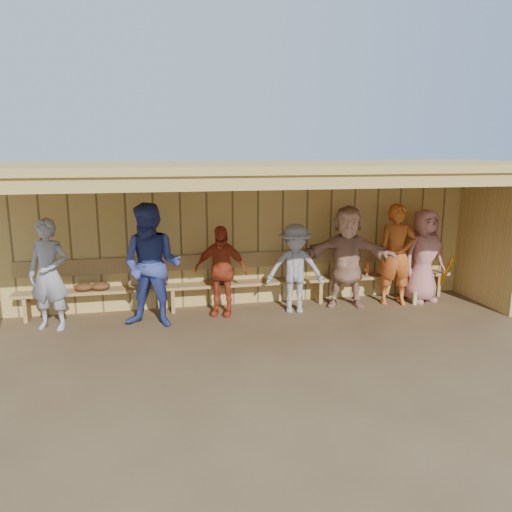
% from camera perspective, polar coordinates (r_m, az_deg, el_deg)
% --- Properties ---
extents(ground, '(90.00, 90.00, 0.00)m').
position_cam_1_polar(ground, '(7.79, 0.53, -8.11)').
color(ground, brown).
rests_on(ground, ground).
extents(player_a, '(0.72, 0.59, 1.70)m').
position_cam_1_polar(player_a, '(8.10, -22.60, -1.97)').
color(player_a, '#9998A0').
rests_on(player_a, ground).
extents(player_c, '(1.12, 1.00, 1.91)m').
position_cam_1_polar(player_c, '(7.74, -11.81, -1.11)').
color(player_c, '#313E88').
rests_on(player_c, ground).
extents(player_d, '(0.95, 0.65, 1.49)m').
position_cam_1_polar(player_d, '(8.18, -4.06, -1.68)').
color(player_d, '#AD381B').
rests_on(player_d, ground).
extents(player_e, '(1.07, 0.77, 1.50)m').
position_cam_1_polar(player_e, '(8.32, 4.50, -1.44)').
color(player_e, gray).
rests_on(player_e, ground).
extents(player_f, '(1.72, 0.97, 1.77)m').
position_cam_1_polar(player_f, '(8.71, 10.37, -0.08)').
color(player_f, tan).
rests_on(player_f, ground).
extents(player_g, '(0.73, 0.57, 1.77)m').
position_cam_1_polar(player_g, '(9.04, 15.77, 0.13)').
color(player_g, '#BE561E').
rests_on(player_g, ground).
extents(player_h, '(0.91, 0.68, 1.67)m').
position_cam_1_polar(player_h, '(9.35, 18.63, 0.01)').
color(player_h, '#B76E67').
rests_on(player_h, ground).
extents(dugout_structure, '(8.80, 3.20, 2.50)m').
position_cam_1_polar(dugout_structure, '(8.13, 2.21, 5.05)').
color(dugout_structure, tan).
rests_on(dugout_structure, ground).
extents(bench, '(7.60, 0.34, 0.93)m').
position_cam_1_polar(bench, '(8.68, -1.03, -2.34)').
color(bench, '#AD854A').
rests_on(bench, ground).
extents(dugout_equipment, '(6.57, 0.62, 0.80)m').
position_cam_1_polar(dugout_equipment, '(8.45, -6.87, -3.09)').
color(dugout_equipment, orange).
rests_on(dugout_equipment, ground).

